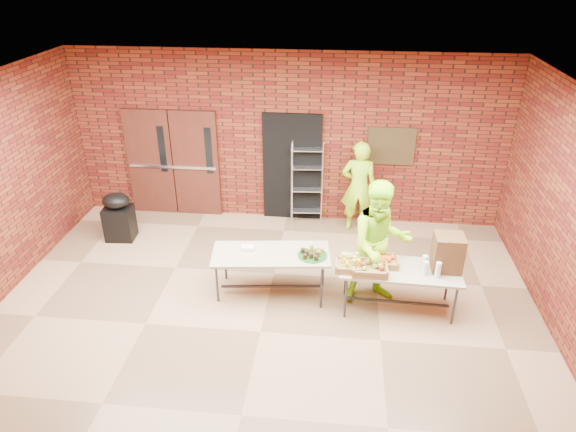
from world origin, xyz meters
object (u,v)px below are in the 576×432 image
object	(u,v)px
table_left	(271,257)
volunteer_man	(380,244)
coffee_dispenser	(448,253)
volunteer_woman	(359,187)
wire_rack	(307,183)
covered_grill	(119,216)
table_right	(400,272)

from	to	relation	value
table_left	volunteer_man	distance (m)	1.61
table_left	coffee_dispenser	xyz separation A→B (m)	(2.51, -0.13, 0.31)
coffee_dispenser	volunteer_man	world-z (taller)	volunteer_man
volunteer_woman	wire_rack	bearing A→B (deg)	-10.76
covered_grill	volunteer_woman	bearing A→B (deg)	6.92
coffee_dispenser	volunteer_man	distance (m)	0.94
table_right	covered_grill	bearing A→B (deg)	164.06
table_right	volunteer_man	size ratio (longest dim) A/B	0.90
wire_rack	table_right	world-z (taller)	wire_rack
wire_rack	table_right	size ratio (longest dim) A/B	0.93
wire_rack	coffee_dispenser	world-z (taller)	wire_rack
table_right	volunteer_man	world-z (taller)	volunteer_man
table_left	coffee_dispenser	world-z (taller)	coffee_dispenser
table_left	covered_grill	bearing A→B (deg)	148.68
table_left	coffee_dispenser	size ratio (longest dim) A/B	3.40
wire_rack	volunteer_man	bearing A→B (deg)	-66.80
table_right	covered_grill	distance (m)	5.09
wire_rack	volunteer_man	size ratio (longest dim) A/B	0.84
wire_rack	volunteer_woman	bearing A→B (deg)	-17.00
table_left	volunteer_man	bearing A→B (deg)	-5.16
coffee_dispenser	volunteer_man	xyz separation A→B (m)	(-0.93, 0.16, -0.00)
wire_rack	table_left	distance (m)	2.43
table_right	wire_rack	bearing A→B (deg)	122.44
coffee_dispenser	covered_grill	world-z (taller)	coffee_dispenser
wire_rack	covered_grill	bearing A→B (deg)	-167.05
coffee_dispenser	covered_grill	xyz separation A→B (m)	(-5.47, 1.51, -0.52)
wire_rack	table_left	size ratio (longest dim) A/B	0.89
wire_rack	volunteer_man	xyz separation A→B (m)	(1.22, -2.36, 0.16)
volunteer_man	volunteer_woman	bearing A→B (deg)	83.72
covered_grill	volunteer_woman	distance (m)	4.37
table_right	coffee_dispenser	distance (m)	0.71
coffee_dispenser	volunteer_woman	bearing A→B (deg)	117.36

